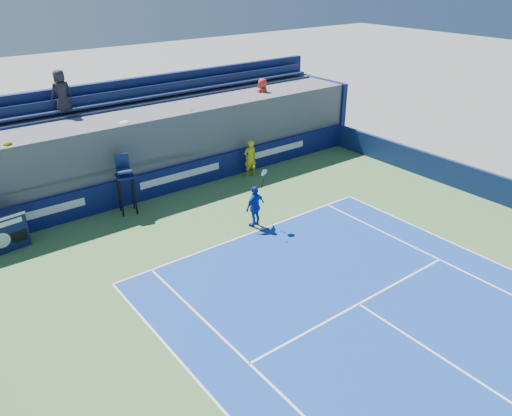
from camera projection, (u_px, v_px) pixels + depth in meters
ball_person at (250, 158)px, 23.76m from camera, size 0.70×0.52×1.77m
back_hoarding at (180, 177)px, 22.40m from camera, size 20.40×0.21×1.20m
match_clock at (6, 229)px, 17.71m from camera, size 1.40×0.88×1.40m
umpire_chair at (125, 178)px, 19.92m from camera, size 0.84×0.84×2.48m
tennis_player at (255, 206)px, 19.16m from camera, size 1.04×0.60×2.57m
stadium_seating at (157, 139)px, 23.30m from camera, size 21.00×4.05×5.29m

